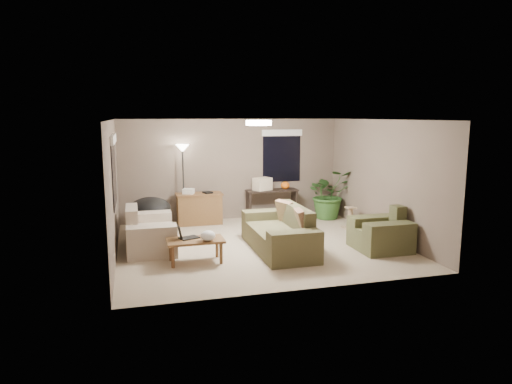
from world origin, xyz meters
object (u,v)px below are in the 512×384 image
object	(u,v)px
coffee_table	(196,243)
console_table	(272,202)
desk	(199,209)
papasan_chair	(150,212)
main_sofa	(281,235)
cat_scratching_post	(350,219)
houseplant	(329,199)
loveseat	(149,234)
floor_lamp	(183,158)
armchair	(381,235)

from	to	relation	value
coffee_table	console_table	size ratio (longest dim) A/B	0.77
desk	papasan_chair	bearing A→B (deg)	-155.46
main_sofa	cat_scratching_post	xyz separation A→B (m)	(2.10, 1.22, -0.08)
houseplant	main_sofa	bearing A→B (deg)	-131.42
coffee_table	console_table	xyz separation A→B (m)	(2.32, 2.95, 0.08)
loveseat	cat_scratching_post	bearing A→B (deg)	5.98
loveseat	desk	bearing A→B (deg)	55.42
coffee_table	houseplant	bearing A→B (deg)	35.34
loveseat	floor_lamp	size ratio (longest dim) A/B	0.84
armchair	desk	xyz separation A→B (m)	(-3.10, 3.04, 0.08)
loveseat	houseplant	bearing A→B (deg)	19.27
armchair	floor_lamp	world-z (taller)	floor_lamp
houseplant	cat_scratching_post	xyz separation A→B (m)	(0.05, -1.10, -0.28)
coffee_table	papasan_chair	bearing A→B (deg)	106.19
main_sofa	loveseat	size ratio (longest dim) A/B	1.37
main_sofa	houseplant	size ratio (longest dim) A/B	1.75
floor_lamp	houseplant	distance (m)	3.79
armchair	papasan_chair	world-z (taller)	armchair
armchair	papasan_chair	bearing A→B (deg)	149.53
main_sofa	papasan_chair	bearing A→B (deg)	139.66
main_sofa	floor_lamp	distance (m)	3.36
armchair	floor_lamp	size ratio (longest dim) A/B	0.52
armchair	coffee_table	bearing A→B (deg)	177.51
desk	loveseat	bearing A→B (deg)	-124.58
loveseat	coffee_table	size ratio (longest dim) A/B	1.60
papasan_chair	main_sofa	bearing A→B (deg)	-40.34
cat_scratching_post	armchair	bearing A→B (deg)	-96.94
console_table	loveseat	bearing A→B (deg)	-148.78
loveseat	desk	world-z (taller)	loveseat
main_sofa	cat_scratching_post	distance (m)	2.43
console_table	papasan_chair	distance (m)	3.06
console_table	cat_scratching_post	size ratio (longest dim) A/B	2.60
desk	console_table	world-z (taller)	same
floor_lamp	houseplant	world-z (taller)	floor_lamp
loveseat	armchair	world-z (taller)	same
coffee_table	console_table	bearing A→B (deg)	51.78
coffee_table	floor_lamp	world-z (taller)	floor_lamp
loveseat	coffee_table	xyz separation A→B (m)	(0.77, -1.08, 0.06)
papasan_chair	desk	bearing A→B (deg)	24.54
floor_lamp	armchair	bearing A→B (deg)	-42.49
coffee_table	desk	world-z (taller)	desk
cat_scratching_post	loveseat	bearing A→B (deg)	-174.02
coffee_table	papasan_chair	size ratio (longest dim) A/B	0.85
armchair	cat_scratching_post	size ratio (longest dim) A/B	2.00
coffee_table	cat_scratching_post	world-z (taller)	cat_scratching_post
loveseat	main_sofa	bearing A→B (deg)	-16.71
main_sofa	desk	bearing A→B (deg)	115.44
loveseat	cat_scratching_post	world-z (taller)	loveseat
loveseat	armchair	xyz separation A→B (m)	(4.35, -1.23, 0.00)
coffee_table	cat_scratching_post	bearing A→B (deg)	22.26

